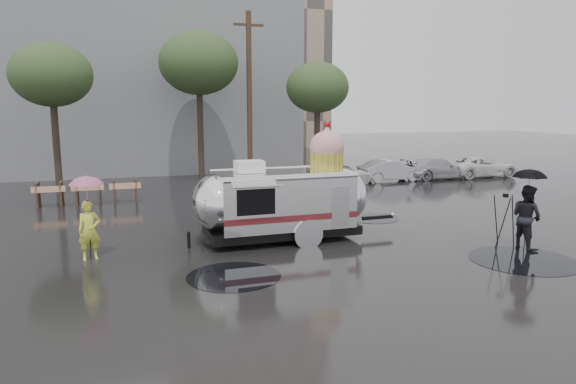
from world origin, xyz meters
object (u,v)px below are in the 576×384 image
object	(u,v)px
airstream_trailer	(285,198)
tripod	(504,215)
person_left	(89,230)
person_right	(526,217)

from	to	relation	value
airstream_trailer	tripod	xyz separation A→B (m)	(5.90, -2.78, -0.35)
airstream_trailer	tripod	world-z (taller)	airstream_trailer
person_left	tripod	distance (m)	11.78
airstream_trailer	person_left	bearing A→B (deg)	-176.76
person_left	person_right	xyz separation A→B (m)	(11.98, -2.74, 0.14)
tripod	airstream_trailer	bearing A→B (deg)	170.84
person_right	tripod	bearing A→B (deg)	42.07
airstream_trailer	person_right	bearing A→B (deg)	-27.76
airstream_trailer	person_left	world-z (taller)	airstream_trailer
person_right	tripod	distance (m)	0.59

